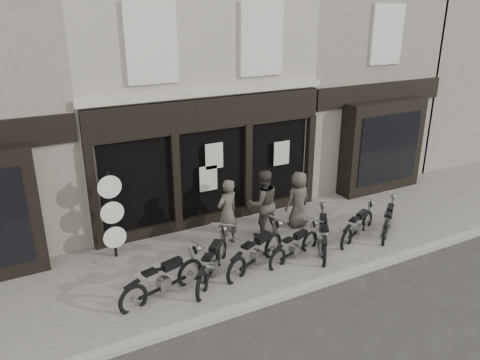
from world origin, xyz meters
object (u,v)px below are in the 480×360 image
motorcycle_4 (323,236)px  motorcycle_2 (256,255)px  motorcycle_1 (212,265)px  man_left (227,213)px  motorcycle_3 (295,248)px  motorcycle_0 (164,282)px  man_centre (263,203)px  motorcycle_6 (388,222)px  man_right (298,199)px  motorcycle_5 (358,228)px  advert_sign_post (113,219)px

motorcycle_4 → motorcycle_2: bearing=125.4°
motorcycle_1 → man_left: 1.81m
motorcycle_2 → motorcycle_3: (1.10, -0.09, -0.06)m
motorcycle_0 → motorcycle_2: (2.47, 0.10, 0.00)m
motorcycle_2 → man_centre: 1.87m
motorcycle_6 → man_right: 2.67m
motorcycle_2 → motorcycle_5: size_ratio=1.11×
motorcycle_5 → motorcycle_4: bearing=155.9°
motorcycle_5 → man_right: man_right is taller
motorcycle_3 → motorcycle_5: (2.23, 0.12, 0.02)m
motorcycle_3 → man_right: 1.99m
motorcycle_0 → motorcycle_4: bearing=-14.3°
motorcycle_3 → motorcycle_6: size_ratio=1.09×
motorcycle_5 → man_right: size_ratio=1.14×
motorcycle_0 → motorcycle_6: (6.81, -0.01, -0.03)m
motorcycle_1 → man_centre: size_ratio=0.95×
motorcycle_1 → man_right: (3.42, 1.37, 0.53)m
motorcycle_3 → motorcycle_4: (0.98, 0.10, 0.06)m
man_right → motorcycle_2: bearing=23.8°
motorcycle_3 → advert_sign_post: 4.74m
motorcycle_1 → motorcycle_6: bearing=-49.6°
motorcycle_0 → man_left: size_ratio=1.17×
motorcycle_6 → man_left: size_ratio=0.93×
motorcycle_2 → motorcycle_4: bearing=-23.8°
motorcycle_0 → motorcycle_1: 1.29m
motorcycle_0 → advert_sign_post: advert_sign_post is taller
motorcycle_2 → advert_sign_post: bearing=120.7°
motorcycle_2 → motorcycle_5: motorcycle_2 is taller
motorcycle_6 → man_centre: man_centre is taller
motorcycle_0 → motorcycle_3: bearing=-15.6°
advert_sign_post → motorcycle_6: bearing=-16.8°
motorcycle_0 → motorcycle_6: motorcycle_0 is taller
man_centre → motorcycle_2: bearing=59.7°
motorcycle_2 → advert_sign_post: advert_sign_post is taller
motorcycle_1 → motorcycle_2: motorcycle_2 is taller
motorcycle_1 → man_left: (1.06, 1.32, 0.63)m
man_left → man_centre: man_centre is taller
motorcycle_1 → motorcycle_2: bearing=-50.6°
motorcycle_1 → man_centre: (2.21, 1.36, 0.66)m
motorcycle_0 → man_left: bearing=16.5°
motorcycle_0 → motorcycle_1: motorcycle_1 is taller
motorcycle_0 → motorcycle_1: (1.28, 0.15, 0.00)m
motorcycle_4 → man_right: (0.15, 1.42, 0.53)m
man_centre → man_right: (1.22, 0.01, -0.13)m
motorcycle_4 → motorcycle_5: size_ratio=1.04×
motorcycle_2 → motorcycle_3: 1.11m
motorcycle_3 → man_centre: man_centre is taller
motorcycle_1 → motorcycle_5: bearing=-48.2°
man_centre → man_right: 1.22m
motorcycle_1 → man_left: man_left is taller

